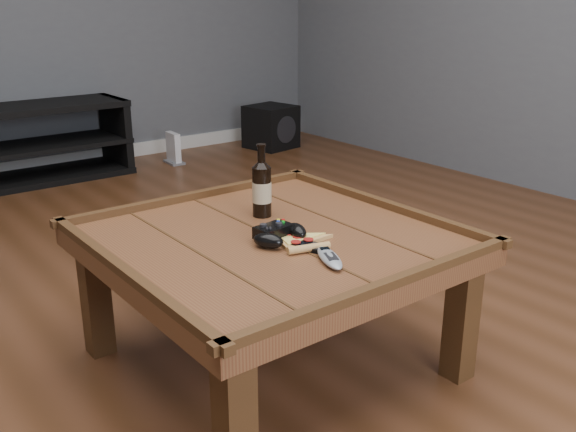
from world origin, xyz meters
TOP-DOWN VIEW (x-y plane):
  - ground at (0.00, 0.00)m, footprint 6.00×6.00m
  - baseboard at (0.00, 2.99)m, footprint 5.00×0.02m
  - coffee_table at (0.00, 0.00)m, footprint 1.03×1.03m
  - media_console at (0.00, 2.75)m, footprint 1.40×0.45m
  - beer_bottle at (0.09, 0.18)m, footprint 0.06×0.06m
  - game_controller at (-0.01, -0.05)m, footprint 0.20×0.14m
  - pizza_slice at (0.03, -0.10)m, footprint 0.20×0.26m
  - smartphone at (0.02, -0.15)m, footprint 0.09×0.12m
  - remote_control at (0.01, -0.26)m, footprint 0.11×0.17m
  - subwoofer at (1.91, 2.60)m, footprint 0.39×0.39m
  - game_console at (1.04, 2.61)m, footprint 0.11×0.19m

SIDE VIEW (x-z plane):
  - ground at x=0.00m, z-range 0.00..0.00m
  - baseboard at x=0.00m, z-range 0.00..0.10m
  - game_console at x=1.04m, z-range -0.01..0.22m
  - subwoofer at x=1.91m, z-range 0.00..0.34m
  - media_console at x=0.00m, z-range 0.00..0.50m
  - coffee_table at x=0.00m, z-range 0.15..0.63m
  - smartphone at x=0.02m, z-range 0.45..0.46m
  - pizza_slice at x=0.03m, z-range 0.45..0.47m
  - remote_control at x=0.01m, z-range 0.45..0.47m
  - game_controller at x=-0.01m, z-range 0.45..0.50m
  - beer_bottle at x=0.09m, z-range 0.43..0.67m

